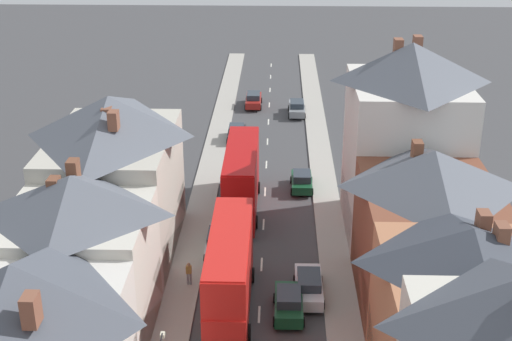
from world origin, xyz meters
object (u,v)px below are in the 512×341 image
object	(u,v)px
car_far_grey	(254,100)
car_near_blue	(302,181)
pedestrian_far_left	(189,272)
car_parked_left_b	(289,303)
car_parked_left_a	(237,133)
double_decker_bus_mid_street	(230,271)
car_parked_right_a	(219,241)
car_mid_black	(309,285)
double_decker_bus_lead	(241,178)
car_near_silver	(297,108)

from	to	relation	value
car_far_grey	car_near_blue	bearing A→B (deg)	-77.84
car_near_blue	pedestrian_far_left	xyz separation A→B (m)	(-7.78, -15.49, 0.23)
car_parked_left_b	car_parked_left_a	bearing A→B (deg)	99.26
double_decker_bus_mid_street	pedestrian_far_left	bearing A→B (deg)	137.33
car_parked_right_a	car_far_grey	distance (m)	33.70
double_decker_bus_mid_street	car_mid_black	bearing A→B (deg)	18.38
car_near_blue	car_parked_left_a	xyz separation A→B (m)	(-6.20, 11.53, 0.04)
double_decker_bus_lead	car_parked_left_a	size ratio (longest dim) A/B	2.83
car_parked_right_a	car_mid_black	bearing A→B (deg)	-42.02
car_parked_right_a	car_mid_black	distance (m)	8.34
double_decker_bus_lead	car_parked_left_b	bearing A→B (deg)	-75.91
car_parked_left_a	car_parked_left_b	distance (m)	30.47
car_far_grey	pedestrian_far_left	bearing A→B (deg)	-94.30
car_near_blue	pedestrian_far_left	distance (m)	17.34
car_near_silver	double_decker_bus_lead	bearing A→B (deg)	-101.51
car_near_blue	car_near_silver	bearing A→B (deg)	90.00
double_decker_bus_mid_street	pedestrian_far_left	xyz separation A→B (m)	(-2.87, 2.65, -1.78)
car_far_grey	car_parked_left_a	bearing A→B (deg)	-96.61
car_near_blue	car_parked_left_b	world-z (taller)	car_parked_left_b
double_decker_bus_lead	car_near_blue	xyz separation A→B (m)	(4.91, 4.16, -2.01)
car_mid_black	pedestrian_far_left	world-z (taller)	pedestrian_far_left
car_near_silver	car_mid_black	bearing A→B (deg)	-90.00
car_near_silver	car_parked_left_b	distance (m)	38.50
pedestrian_far_left	car_parked_right_a	bearing A→B (deg)	70.95
car_mid_black	car_parked_left_b	world-z (taller)	car_parked_left_b
car_near_silver	car_far_grey	xyz separation A→B (m)	(-4.90, 2.81, 0.01)
car_near_silver	pedestrian_far_left	bearing A→B (deg)	-102.38
car_near_silver	car_parked_left_b	xyz separation A→B (m)	(-1.30, -38.48, 0.02)
car_parked_left_a	car_far_grey	distance (m)	11.30
double_decker_bus_mid_street	car_far_grey	bearing A→B (deg)	89.99
car_mid_black	double_decker_bus_mid_street	bearing A→B (deg)	-161.62
car_parked_left_a	double_decker_bus_lead	bearing A→B (deg)	-85.30
car_near_silver	car_far_grey	size ratio (longest dim) A/B	1.01
double_decker_bus_mid_street	car_near_silver	size ratio (longest dim) A/B	2.36
pedestrian_far_left	double_decker_bus_lead	bearing A→B (deg)	75.79
double_decker_bus_mid_street	car_far_grey	size ratio (longest dim) A/B	2.38
car_parked_right_a	car_parked_left_b	size ratio (longest dim) A/B	1.09
car_parked_left_a	car_parked_left_b	xyz separation A→B (m)	(4.90, -30.07, 0.00)
double_decker_bus_mid_street	pedestrian_far_left	world-z (taller)	double_decker_bus_mid_street
double_decker_bus_lead	double_decker_bus_mid_street	world-z (taller)	same
car_near_silver	car_mid_black	world-z (taller)	car_mid_black
double_decker_bus_lead	car_parked_right_a	size ratio (longest dim) A/B	2.41
double_decker_bus_mid_street	car_parked_right_a	xyz separation A→B (m)	(-1.29, 7.22, -1.97)
car_parked_left_a	car_mid_black	distance (m)	28.71
double_decker_bus_mid_street	car_near_blue	world-z (taller)	double_decker_bus_mid_street
car_near_blue	car_parked_left_b	distance (m)	18.59
double_decker_bus_lead	car_parked_right_a	world-z (taller)	double_decker_bus_lead
car_mid_black	pedestrian_far_left	size ratio (longest dim) A/B	2.86
car_mid_black	car_far_grey	xyz separation A→B (m)	(-4.90, 39.26, -0.00)
car_near_silver	car_parked_left_a	bearing A→B (deg)	-126.41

